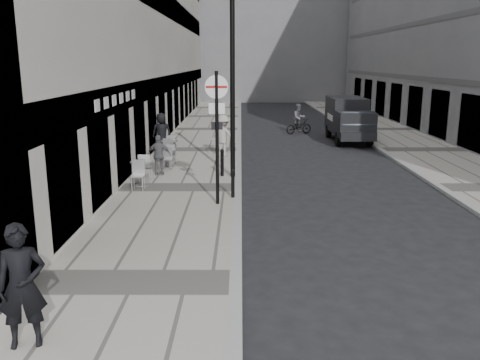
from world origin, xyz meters
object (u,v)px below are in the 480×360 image
object	(u,v)px
sign_post	(217,121)
lamppost	(232,73)
cyclist	(299,122)
panel_van	(348,117)
walking_man	(22,286)

from	to	relation	value
sign_post	lamppost	bearing A→B (deg)	84.62
lamppost	cyclist	size ratio (longest dim) A/B	3.74
lamppost	panel_van	size ratio (longest dim) A/B	1.35
walking_man	panel_van	bearing A→B (deg)	49.80
walking_man	sign_post	size ratio (longest dim) A/B	0.49
panel_van	cyclist	world-z (taller)	panel_van
panel_van	cyclist	bearing A→B (deg)	129.80
cyclist	sign_post	bearing A→B (deg)	-128.90
sign_post	cyclist	bearing A→B (deg)	75.92
lamppost	cyclist	world-z (taller)	lamppost
cyclist	lamppost	bearing A→B (deg)	-131.45
lamppost	cyclist	distance (m)	13.19
sign_post	walking_man	bearing A→B (deg)	-107.26
sign_post	cyclist	size ratio (longest dim) A/B	2.16
walking_man	lamppost	bearing A→B (deg)	59.16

